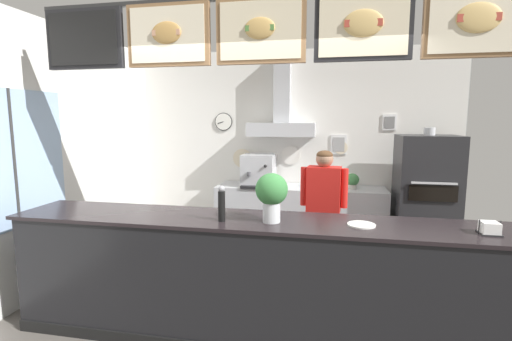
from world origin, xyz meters
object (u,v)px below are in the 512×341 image
at_px(pepper_grinder, 222,204).
at_px(condiment_plate, 361,225).
at_px(potted_oregano, 316,179).
at_px(potted_thyme, 352,181).
at_px(napkin_holder, 490,229).
at_px(pizza_oven, 425,198).
at_px(shop_worker, 323,211).
at_px(basil_vase, 272,194).
at_px(espresso_machine, 259,170).

distance_m(pepper_grinder, condiment_plate, 1.12).
relative_size(potted_oregano, condiment_plate, 0.93).
relative_size(potted_thyme, napkin_holder, 1.51).
bearing_deg(pizza_oven, shop_worker, -143.84).
relative_size(shop_worker, basil_vase, 3.83).
xyz_separation_m(pepper_grinder, condiment_plate, (1.11, 0.09, -0.14)).
relative_size(pizza_oven, condiment_plate, 8.16).
distance_m(condiment_plate, napkin_holder, 0.89).
xyz_separation_m(potted_thyme, pepper_grinder, (-1.17, -2.53, 0.19)).
distance_m(shop_worker, potted_thyme, 1.22).
distance_m(shop_worker, pepper_grinder, 1.64).
distance_m(napkin_holder, basil_vase, 1.61).
height_order(potted_oregano, pepper_grinder, pepper_grinder).
xyz_separation_m(condiment_plate, napkin_holder, (0.89, -0.04, 0.03)).
distance_m(pizza_oven, potted_oregano, 1.47).
bearing_deg(espresso_machine, potted_thyme, 0.13).
height_order(condiment_plate, basil_vase, basil_vase).
bearing_deg(shop_worker, condiment_plate, 108.72).
relative_size(pepper_grinder, basil_vase, 0.74).
distance_m(shop_worker, condiment_plate, 1.35).
bearing_deg(espresso_machine, pepper_grinder, -85.97).
bearing_deg(basil_vase, potted_thyme, 72.72).
bearing_deg(pepper_grinder, potted_thyme, 65.16).
bearing_deg(basil_vase, napkin_holder, -0.26).
distance_m(potted_thyme, basil_vase, 2.61).
xyz_separation_m(espresso_machine, napkin_holder, (2.18, -2.48, -0.03)).
height_order(pizza_oven, potted_thyme, pizza_oven).
relative_size(napkin_holder, basil_vase, 0.37).
height_order(espresso_machine, potted_thyme, espresso_machine).
relative_size(shop_worker, potted_thyme, 6.91).
distance_m(pizza_oven, napkin_holder, 2.31).
xyz_separation_m(pizza_oven, shop_worker, (-1.32, -0.96, -0.01)).
relative_size(potted_oregano, napkin_holder, 1.37).
xyz_separation_m(pizza_oven, condiment_plate, (-1.00, -2.26, 0.22)).
height_order(shop_worker, napkin_holder, shop_worker).
bearing_deg(potted_thyme, shop_worker, -108.17).
relative_size(shop_worker, condiment_plate, 7.05).
bearing_deg(napkin_holder, shop_worker, 132.04).
xyz_separation_m(espresso_machine, potted_thyme, (1.35, 0.00, -0.11)).
xyz_separation_m(pizza_oven, potted_oregano, (-1.45, 0.21, 0.17)).
bearing_deg(pizza_oven, condiment_plate, -113.98).
bearing_deg(condiment_plate, pepper_grinder, -175.43).
relative_size(potted_thyme, condiment_plate, 1.02).
xyz_separation_m(shop_worker, pepper_grinder, (-0.79, -1.38, 0.36)).
xyz_separation_m(condiment_plate, basil_vase, (-0.71, -0.03, 0.22)).
bearing_deg(pizza_oven, basil_vase, -126.75).
bearing_deg(espresso_machine, condiment_plate, -62.22).
relative_size(condiment_plate, napkin_holder, 1.48).
bearing_deg(napkin_holder, basil_vase, 179.74).
height_order(pizza_oven, pepper_grinder, pizza_oven).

